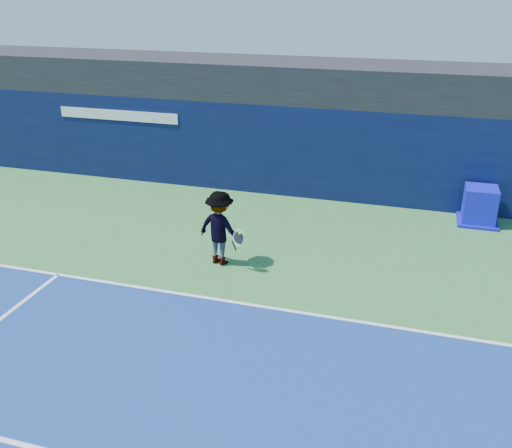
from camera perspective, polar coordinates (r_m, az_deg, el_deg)
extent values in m
plane|color=#337137|center=(10.53, -5.32, -16.27)|extent=(80.00, 80.00, 0.00)
cube|color=white|center=(12.84, -0.37, -8.10)|extent=(24.00, 0.10, 0.01)
cube|color=black|center=(19.49, 7.11, 13.98)|extent=(36.00, 3.00, 1.20)
cube|color=#091136|center=(18.99, 6.27, 7.27)|extent=(36.00, 1.00, 3.00)
cube|color=white|center=(20.69, -13.64, 10.52)|extent=(4.50, 0.04, 0.35)
cube|color=#0D0DC0|center=(18.08, 21.46, 1.75)|extent=(0.93, 0.93, 1.10)
cube|color=#110CB0|center=(18.27, 21.22, 0.25)|extent=(1.16, 1.16, 0.07)
imported|color=silver|center=(14.29, -3.61, -0.40)|extent=(1.39, 1.01, 1.93)
cylinder|color=black|center=(14.06, -2.20, -2.18)|extent=(0.09, 0.17, 0.30)
torus|color=silver|center=(13.88, -1.74, -1.40)|extent=(0.35, 0.20, 0.35)
cylinder|color=black|center=(13.88, -1.74, -1.40)|extent=(0.30, 0.15, 0.29)
sphere|color=#AED717|center=(13.77, -1.64, -0.93)|extent=(0.07, 0.07, 0.07)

